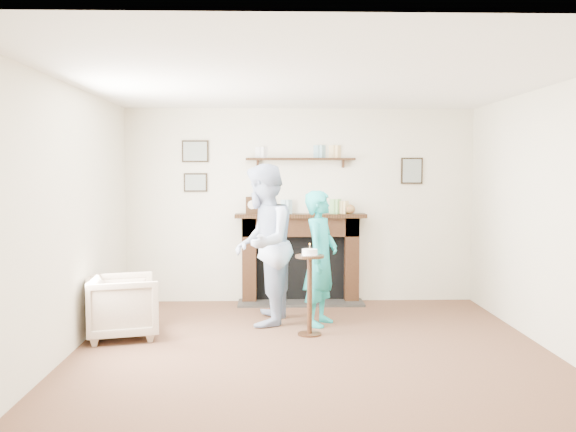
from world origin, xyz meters
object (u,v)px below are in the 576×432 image
object	(u,v)px
man	(263,324)
woman	(320,325)
armchair	(123,337)
pedestal_table	(310,279)

from	to	relation	value
man	woman	size ratio (longest dim) A/B	1.20
armchair	man	xyz separation A→B (m)	(1.43, 0.54, 0.00)
pedestal_table	woman	bearing A→B (deg)	71.46
armchair	woman	size ratio (longest dim) A/B	0.47
man	woman	distance (m)	0.64
armchair	pedestal_table	world-z (taller)	pedestal_table
woman	pedestal_table	xyz separation A→B (m)	(-0.15, -0.44, 0.59)
armchair	pedestal_table	bearing A→B (deg)	-104.14
armchair	woman	xyz separation A→B (m)	(2.06, 0.49, 0.00)
man	woman	world-z (taller)	man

